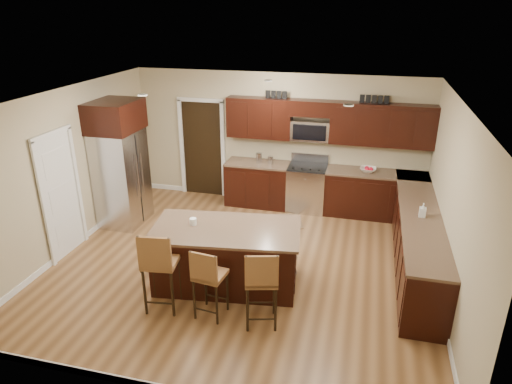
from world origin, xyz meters
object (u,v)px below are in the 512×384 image
(stool_mid, at_px, (208,276))
(stool_right, at_px, (261,280))
(stool_left, at_px, (159,263))
(refrigerator, at_px, (120,163))
(island, at_px, (227,258))
(range, at_px, (307,187))

(stool_mid, bearing_deg, stool_right, 6.80)
(stool_left, bearing_deg, refrigerator, 120.69)
(stool_mid, bearing_deg, refrigerator, 144.04)
(island, distance_m, stool_right, 1.15)
(range, relative_size, refrigerator, 0.47)
(island, bearing_deg, stool_right, -56.43)
(stool_mid, bearing_deg, range, 86.06)
(range, distance_m, stool_mid, 3.91)
(island, bearing_deg, stool_mid, -96.26)
(stool_mid, distance_m, stool_right, 0.72)
(range, bearing_deg, stool_left, -110.34)
(island, height_order, stool_left, stool_left)
(island, xyz_separation_m, refrigerator, (-2.54, 1.54, 0.78))
(range, relative_size, island, 0.49)
(island, relative_size, refrigerator, 0.97)
(range, distance_m, island, 3.09)
(range, relative_size, stool_left, 0.93)
(range, xyz_separation_m, island, (-0.76, -2.99, -0.04))
(range, relative_size, stool_right, 1.00)
(stool_right, bearing_deg, range, 74.74)
(range, xyz_separation_m, stool_mid, (-0.75, -3.84, 0.17))
(stool_mid, height_order, stool_right, stool_right)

